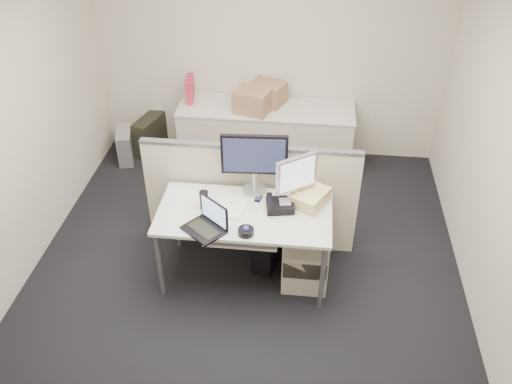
# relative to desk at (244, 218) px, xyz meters

# --- Properties ---
(floor) EXTENTS (4.00, 4.50, 0.01)m
(floor) POSITION_rel_desk_xyz_m (0.00, 0.00, -0.67)
(floor) COLOR black
(floor) RESTS_ON ground
(wall_back) EXTENTS (4.00, 0.02, 2.70)m
(wall_back) POSITION_rel_desk_xyz_m (0.00, 2.25, 0.69)
(wall_back) COLOR beige
(wall_back) RESTS_ON ground
(wall_left) EXTENTS (0.02, 4.50, 2.70)m
(wall_left) POSITION_rel_desk_xyz_m (-2.00, 0.00, 0.69)
(wall_left) COLOR beige
(wall_left) RESTS_ON ground
(wall_right) EXTENTS (0.02, 4.50, 2.70)m
(wall_right) POSITION_rel_desk_xyz_m (2.00, 0.00, 0.69)
(wall_right) COLOR beige
(wall_right) RESTS_ON ground
(desk) EXTENTS (1.50, 0.75, 0.73)m
(desk) POSITION_rel_desk_xyz_m (0.00, 0.00, 0.00)
(desk) COLOR silver
(desk) RESTS_ON floor
(keyboard_tray) EXTENTS (0.62, 0.32, 0.02)m
(keyboard_tray) POSITION_rel_desk_xyz_m (0.00, -0.18, -0.04)
(keyboard_tray) COLOR silver
(keyboard_tray) RESTS_ON desk
(drawer_pedestal) EXTENTS (0.40, 0.55, 0.65)m
(drawer_pedestal) POSITION_rel_desk_xyz_m (0.55, 0.05, -0.34)
(drawer_pedestal) COLOR #B3A797
(drawer_pedestal) RESTS_ON floor
(cubicle_partition) EXTENTS (2.00, 0.06, 1.10)m
(cubicle_partition) POSITION_rel_desk_xyz_m (0.00, 0.45, -0.11)
(cubicle_partition) COLOR beige
(cubicle_partition) RESTS_ON floor
(back_counter) EXTENTS (2.00, 0.60, 0.72)m
(back_counter) POSITION_rel_desk_xyz_m (0.00, 1.93, -0.30)
(back_counter) COLOR #B3A797
(back_counter) RESTS_ON floor
(monitor_main) EXTENTS (0.59, 0.26, 0.58)m
(monitor_main) POSITION_rel_desk_xyz_m (0.05, 0.32, 0.36)
(monitor_main) COLOR black
(monitor_main) RESTS_ON desk
(monitor_small) EXTENTS (0.42, 0.38, 0.47)m
(monitor_small) POSITION_rel_desk_xyz_m (0.42, 0.18, 0.30)
(monitor_small) COLOR #B7B7BC
(monitor_small) RESTS_ON desk
(laptop) EXTENTS (0.41, 0.40, 0.25)m
(laptop) POSITION_rel_desk_xyz_m (-0.30, -0.28, 0.19)
(laptop) COLOR black
(laptop) RESTS_ON desk
(trackball) EXTENTS (0.17, 0.17, 0.05)m
(trackball) POSITION_rel_desk_xyz_m (0.05, -0.28, 0.09)
(trackball) COLOR black
(trackball) RESTS_ON desk
(desk_phone) EXTENTS (0.26, 0.23, 0.07)m
(desk_phone) POSITION_rel_desk_xyz_m (0.30, 0.08, 0.10)
(desk_phone) COLOR black
(desk_phone) RESTS_ON desk
(paper_stack) EXTENTS (0.30, 0.35, 0.01)m
(paper_stack) POSITION_rel_desk_xyz_m (-0.12, 0.05, 0.07)
(paper_stack) COLOR silver
(paper_stack) RESTS_ON desk
(sticky_pad) EXTENTS (0.09, 0.09, 0.01)m
(sticky_pad) POSITION_rel_desk_xyz_m (-0.05, 0.00, 0.07)
(sticky_pad) COLOR yellow
(sticky_pad) RESTS_ON desk
(travel_mug) EXTENTS (0.09, 0.09, 0.16)m
(travel_mug) POSITION_rel_desk_xyz_m (-0.35, 0.02, 0.15)
(travel_mug) COLOR black
(travel_mug) RESTS_ON desk
(banana) EXTENTS (0.19, 0.14, 0.04)m
(banana) POSITION_rel_desk_xyz_m (0.28, 0.10, 0.09)
(banana) COLOR yellow
(banana) RESTS_ON desk
(cellphone) EXTENTS (0.07, 0.10, 0.01)m
(cellphone) POSITION_rel_desk_xyz_m (0.10, 0.20, 0.07)
(cellphone) COLOR black
(cellphone) RESTS_ON desk
(manila_folders) EXTENTS (0.38, 0.41, 0.12)m
(manila_folders) POSITION_rel_desk_xyz_m (0.55, 0.20, 0.13)
(manila_folders) COLOR beige
(manila_folders) RESTS_ON desk
(keyboard) EXTENTS (0.43, 0.24, 0.02)m
(keyboard) POSITION_rel_desk_xyz_m (-0.05, -0.14, -0.02)
(keyboard) COLOR black
(keyboard) RESTS_ON keyboard_tray
(pc_tower_desk) EXTENTS (0.29, 0.49, 0.42)m
(pc_tower_desk) POSITION_rel_desk_xyz_m (0.20, 0.20, -0.45)
(pc_tower_desk) COLOR black
(pc_tower_desk) RESTS_ON floor
(pc_tower_spare_dark) EXTENTS (0.32, 0.52, 0.46)m
(pc_tower_spare_dark) POSITION_rel_desk_xyz_m (-1.45, 2.03, -0.44)
(pc_tower_spare_dark) COLOR black
(pc_tower_spare_dark) RESTS_ON floor
(pc_tower_spare_silver) EXTENTS (0.27, 0.45, 0.39)m
(pc_tower_spare_silver) POSITION_rel_desk_xyz_m (-1.70, 1.81, -0.47)
(pc_tower_spare_silver) COLOR #B7B7BC
(pc_tower_spare_silver) RESTS_ON floor
(cardboard_box_left) EXTENTS (0.44, 0.38, 0.28)m
(cardboard_box_left) POSITION_rel_desk_xyz_m (-0.15, 1.81, 0.20)
(cardboard_box_left) COLOR #A37449
(cardboard_box_left) RESTS_ON back_counter
(cardboard_box_right) EXTENTS (0.47, 0.42, 0.27)m
(cardboard_box_right) POSITION_rel_desk_xyz_m (0.00, 2.05, 0.19)
(cardboard_box_right) COLOR #A37449
(cardboard_box_right) RESTS_ON back_counter
(red_binder) EXTENTS (0.11, 0.31, 0.29)m
(red_binder) POSITION_rel_desk_xyz_m (-0.90, 2.03, 0.20)
(red_binder) COLOR #B2243D
(red_binder) RESTS_ON back_counter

